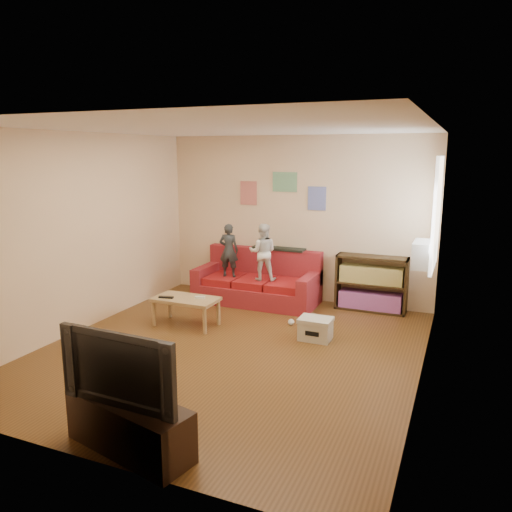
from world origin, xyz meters
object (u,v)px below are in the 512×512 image
at_px(television, 126,365).
at_px(coffee_table, 186,302).
at_px(child_a, 229,250).
at_px(child_b, 263,252).
at_px(sofa, 258,284).
at_px(bookshelf, 371,286).
at_px(file_box, 315,329).
at_px(tv_stand, 129,425).

bearing_deg(television, coffee_table, 114.22).
relative_size(child_a, child_b, 0.96).
bearing_deg(sofa, coffee_table, -108.07).
relative_size(sofa, bookshelf, 1.84).
height_order(bookshelf, television, television).
height_order(file_box, tv_stand, tv_stand).
height_order(coffee_table, file_box, coffee_table).
xyz_separation_m(sofa, television, (0.65, -4.32, 0.46)).
distance_m(file_box, television, 3.15).
bearing_deg(child_a, television, 95.81).
height_order(child_b, coffee_table, child_b).
bearing_deg(file_box, bookshelf, 74.09).
bearing_deg(sofa, tv_stand, -81.43).
distance_m(child_a, bookshelf, 2.34).
bearing_deg(tv_stand, child_b, 109.66).
xyz_separation_m(child_a, child_b, (0.60, 0.00, 0.02)).
relative_size(file_box, television, 0.39).
xyz_separation_m(sofa, child_a, (-0.45, -0.17, 0.56)).
bearing_deg(coffee_table, tv_stand, -68.04).
bearing_deg(child_a, sofa, -168.67).
xyz_separation_m(bookshelf, television, (-1.15, -4.55, 0.36)).
bearing_deg(child_b, tv_stand, 80.29).
bearing_deg(bookshelf, tv_stand, -104.24).
relative_size(bookshelf, television, 0.99).
relative_size(sofa, tv_stand, 1.71).
bearing_deg(sofa, child_b, -48.65).
bearing_deg(tv_stand, coffee_table, 124.71).
bearing_deg(tv_stand, bookshelf, 88.52).
bearing_deg(child_b, coffee_table, 47.78).
height_order(child_a, file_box, child_a).
bearing_deg(child_b, child_a, -16.61).
height_order(coffee_table, tv_stand, tv_stand).
bearing_deg(child_b, sofa, -65.27).
bearing_deg(coffee_table, bookshelf, 36.97).
bearing_deg(television, child_a, 107.14).
xyz_separation_m(file_box, tv_stand, (-0.71, -3.01, 0.07)).
relative_size(child_a, coffee_table, 0.97).
xyz_separation_m(child_b, coffee_table, (-0.64, -1.33, -0.52)).
bearing_deg(tv_stand, file_box, 89.38).
distance_m(sofa, file_box, 1.90).
height_order(coffee_table, television, television).
xyz_separation_m(child_b, tv_stand, (0.50, -4.15, -0.66)).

